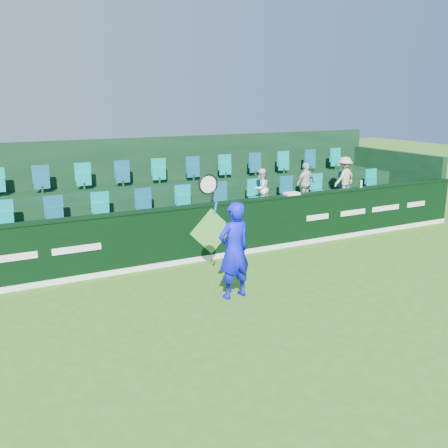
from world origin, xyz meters
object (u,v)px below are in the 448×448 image
spectator_middle (306,183)px  towel (292,194)px  spectator_left (261,189)px  drinks_bottle (361,184)px  spectator_right (344,178)px  tennis_player (234,250)px

spectator_middle → towel: (-1.26, -1.12, -0.00)m
spectator_left → drinks_bottle: bearing=133.7°
spectator_middle → spectator_right: bearing=168.2°
tennis_player → spectator_left: 4.42m
tennis_player → spectator_left: (2.71, 3.48, 0.39)m
spectator_right → towel: spectator_right is taller
spectator_right → spectator_middle: bearing=-14.5°
spectator_right → drinks_bottle: spectator_right is taller
spectator_middle → towel: 1.68m
towel → drinks_bottle: drinks_bottle is taller
spectator_left → towel: (0.23, -1.12, 0.03)m
tennis_player → towel: 3.79m
spectator_middle → drinks_bottle: size_ratio=5.78×
towel → drinks_bottle: (2.30, 0.00, 0.07)m
drinks_bottle → tennis_player: bearing=-155.8°
tennis_player → spectator_right: bearing=31.8°
spectator_left → spectator_right: spectator_right is taller
tennis_player → spectator_left: tennis_player is taller
drinks_bottle → spectator_left: bearing=156.1°
tennis_player → drinks_bottle: (5.24, 2.36, 0.50)m
spectator_left → towel: spectator_left is taller
spectator_left → drinks_bottle: 2.77m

